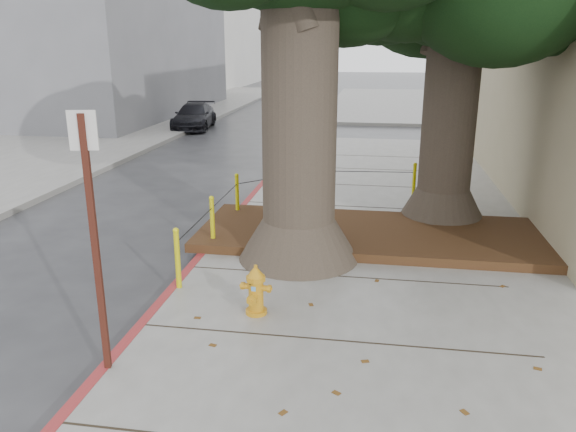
{
  "coord_description": "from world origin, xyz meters",
  "views": [
    {
      "loc": [
        0.96,
        -6.18,
        3.67
      ],
      "look_at": [
        -0.37,
        2.01,
        1.1
      ],
      "focal_mm": 35.0,
      "sensor_mm": 36.0,
      "label": 1
    }
  ],
  "objects_px": {
    "car_silver": "(490,114)",
    "car_dark": "(194,116)",
    "fire_hydrant": "(256,290)",
    "signpost": "(94,231)"
  },
  "relations": [
    {
      "from": "fire_hydrant",
      "to": "signpost",
      "type": "bearing_deg",
      "value": -125.26
    },
    {
      "from": "signpost",
      "to": "car_silver",
      "type": "height_order",
      "value": "signpost"
    },
    {
      "from": "fire_hydrant",
      "to": "signpost",
      "type": "height_order",
      "value": "signpost"
    },
    {
      "from": "signpost",
      "to": "car_dark",
      "type": "relative_size",
      "value": 0.77
    },
    {
      "from": "car_silver",
      "to": "car_dark",
      "type": "relative_size",
      "value": 1.03
    },
    {
      "from": "fire_hydrant",
      "to": "car_dark",
      "type": "xyz_separation_m",
      "value": [
        -6.61,
        17.36,
        0.05
      ]
    },
    {
      "from": "signpost",
      "to": "car_silver",
      "type": "bearing_deg",
      "value": 56.83
    },
    {
      "from": "fire_hydrant",
      "to": "car_silver",
      "type": "distance_m",
      "value": 20.36
    },
    {
      "from": "signpost",
      "to": "fire_hydrant",
      "type": "bearing_deg",
      "value": 35.69
    },
    {
      "from": "car_silver",
      "to": "car_dark",
      "type": "bearing_deg",
      "value": 103.5
    }
  ]
}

